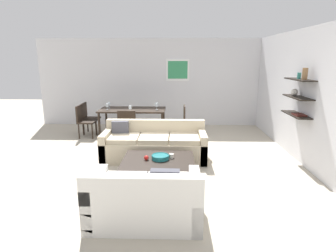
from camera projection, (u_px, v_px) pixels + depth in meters
name	position (u px, v px, depth m)	size (l,w,h in m)	color
ground_plane	(154.00, 164.00, 5.79)	(18.00, 18.00, 0.00)	#BCB29E
back_wall_unit	(172.00, 83.00, 8.90)	(8.40, 0.09, 2.70)	silver
right_wall_shelf_unit	(299.00, 95.00, 5.97)	(0.34, 8.20, 2.70)	silver
sofa_beige	(154.00, 145.00, 6.05)	(2.17, 0.90, 0.78)	beige
loveseat_white	(145.00, 200.00, 3.72)	(1.47, 0.90, 0.78)	white
coffee_table	(158.00, 170.00, 4.96)	(1.25, 1.06, 0.38)	black
decorative_bowl	(160.00, 157.00, 4.95)	(0.31, 0.31, 0.08)	#19666B
candle_jar	(172.00, 156.00, 5.02)	(0.09, 0.09, 0.08)	silver
apple_on_coffee_table	(146.00, 158.00, 4.91)	(0.08, 0.08, 0.08)	red
dining_table	(133.00, 112.00, 7.75)	(1.79, 0.89, 0.75)	black
dining_chair_left_near	(84.00, 119.00, 7.63)	(0.44, 0.44, 0.88)	black
dining_chair_foot	(128.00, 125.00, 6.96)	(0.44, 0.44, 0.88)	black
dining_chair_left_far	(88.00, 116.00, 8.02)	(0.44, 0.44, 0.88)	black
dining_chair_right_near	(180.00, 120.00, 7.56)	(0.44, 0.44, 0.88)	black
wine_glass_left_near	(107.00, 105.00, 7.62)	(0.07, 0.07, 0.17)	silver
wine_glass_left_far	(109.00, 104.00, 7.83)	(0.07, 0.07, 0.17)	silver
wine_glass_right_near	(157.00, 105.00, 7.57)	(0.08, 0.08, 0.19)	silver
wine_glass_foot	(130.00, 108.00, 7.33)	(0.08, 0.08, 0.16)	silver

